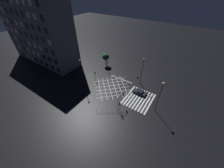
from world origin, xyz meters
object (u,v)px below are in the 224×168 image
(traffic_light_median_north, at_px, (95,74))
(traffic_light_sw_cross, at_px, (120,105))
(traffic_light_nw_main, at_px, (80,86))
(traffic_light_ne_cross, at_px, (108,64))
(street_lamp_west, at_px, (81,69))
(street_tree_near, at_px, (106,57))
(waiting_car, at_px, (140,92))
(traffic_light_se_main, at_px, (139,77))
(street_lamp_east, at_px, (143,67))
(traffic_light_sw_main, at_px, (121,98))
(street_lamp_far, at_px, (161,90))

(traffic_light_median_north, height_order, traffic_light_sw_cross, traffic_light_median_north)
(traffic_light_nw_main, xyz_separation_m, traffic_light_ne_cross, (14.94, 0.10, 0.61))
(street_lamp_west, bearing_deg, street_tree_near, 8.52)
(traffic_light_ne_cross, xyz_separation_m, waiting_car, (-5.29, -16.10, -2.47))
(traffic_light_se_main, distance_m, street_lamp_east, 3.67)
(street_lamp_east, bearing_deg, street_tree_near, 77.82)
(street_lamp_west, bearing_deg, traffic_light_se_main, -52.91)
(traffic_light_sw_cross, bearing_deg, street_lamp_east, -89.05)
(street_tree_near, bearing_deg, traffic_light_ne_cross, -134.21)
(traffic_light_median_north, bearing_deg, traffic_light_se_main, 23.61)
(street_lamp_east, bearing_deg, waiting_car, -156.52)
(traffic_light_median_north, height_order, street_lamp_west, street_lamp_west)
(traffic_light_sw_main, xyz_separation_m, traffic_light_median_north, (5.86, 13.95, -0.77))
(traffic_light_median_north, relative_size, waiting_car, 0.85)
(traffic_light_median_north, bearing_deg, street_tree_near, 106.03)
(traffic_light_sw_main, bearing_deg, waiting_car, -15.76)
(traffic_light_median_north, xyz_separation_m, traffic_light_sw_cross, (-7.14, -14.44, -0.29))
(traffic_light_sw_main, relative_size, street_lamp_west, 0.45)
(traffic_light_se_main, relative_size, waiting_car, 1.02)
(traffic_light_sw_cross, distance_m, street_lamp_far, 11.09)
(street_lamp_far, bearing_deg, street_lamp_west, 98.36)
(traffic_light_nw_main, relative_size, street_tree_near, 0.64)
(traffic_light_nw_main, bearing_deg, traffic_light_sw_cross, -89.07)
(traffic_light_ne_cross, xyz_separation_m, street_tree_near, (3.14, 3.23, 0.82))
(traffic_light_median_north, relative_size, street_lamp_west, 0.35)
(traffic_light_ne_cross, xyz_separation_m, traffic_light_se_main, (-1.47, -13.82, 0.21))
(street_lamp_far, bearing_deg, street_tree_near, 64.34)
(traffic_light_nw_main, height_order, street_lamp_west, street_lamp_west)
(street_lamp_east, xyz_separation_m, street_lamp_west, (-11.99, 14.93, 0.33))
(traffic_light_nw_main, bearing_deg, street_lamp_east, -44.18)
(street_lamp_east, relative_size, street_tree_near, 1.82)
(traffic_light_ne_cross, relative_size, waiting_car, 1.00)
(street_lamp_east, relative_size, street_lamp_far, 1.00)
(traffic_light_median_north, bearing_deg, traffic_light_ne_cross, 88.84)
(traffic_light_ne_cross, height_order, street_lamp_west, street_lamp_west)
(traffic_light_nw_main, height_order, traffic_light_ne_cross, traffic_light_ne_cross)
(traffic_light_nw_main, xyz_separation_m, waiting_car, (9.65, -16.00, -1.86))
(traffic_light_se_main, bearing_deg, street_lamp_west, -52.91)
(traffic_light_nw_main, relative_size, traffic_light_sw_cross, 1.06)
(street_lamp_east, xyz_separation_m, street_lamp_far, (-8.57, -8.32, 0.64))
(traffic_light_se_main, bearing_deg, street_lamp_east, 165.35)
(street_lamp_west, bearing_deg, traffic_light_sw_main, -93.35)
(traffic_light_sw_main, distance_m, street_lamp_west, 15.18)
(street_lamp_east, relative_size, waiting_car, 2.27)
(traffic_light_sw_cross, distance_m, waiting_car, 9.75)
(traffic_light_median_north, bearing_deg, traffic_light_sw_main, -22.80)
(traffic_light_nw_main, bearing_deg, traffic_light_ne_cross, 0.38)
(traffic_light_nw_main, bearing_deg, street_lamp_west, 22.46)
(traffic_light_nw_main, relative_size, street_lamp_west, 0.33)
(traffic_light_se_main, distance_m, street_lamp_far, 12.25)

